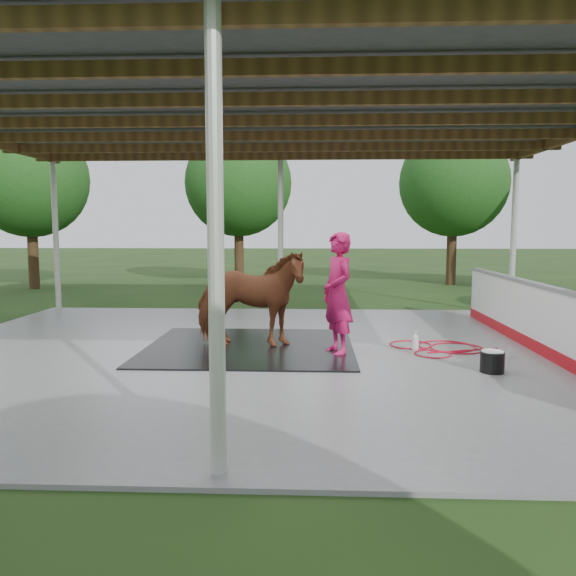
{
  "coord_description": "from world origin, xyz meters",
  "views": [
    {
      "loc": [
        0.79,
        -9.27,
        2.12
      ],
      "look_at": [
        0.39,
        -0.09,
        1.14
      ],
      "focal_mm": 35.0,
      "sensor_mm": 36.0,
      "label": 1
    }
  ],
  "objects_px": {
    "dasher_board": "(544,322)",
    "wash_bucket": "(492,361)",
    "horse": "(250,298)",
    "handler": "(338,293)"
  },
  "relations": [
    {
      "from": "horse",
      "to": "wash_bucket",
      "type": "distance_m",
      "value": 4.06
    },
    {
      "from": "handler",
      "to": "wash_bucket",
      "type": "distance_m",
      "value": 2.59
    },
    {
      "from": "dasher_board",
      "to": "horse",
      "type": "height_order",
      "value": "horse"
    },
    {
      "from": "dasher_board",
      "to": "horse",
      "type": "bearing_deg",
      "value": 176.23
    },
    {
      "from": "dasher_board",
      "to": "handler",
      "type": "xyz_separation_m",
      "value": [
        -3.39,
        -0.1,
        0.46
      ]
    },
    {
      "from": "horse",
      "to": "handler",
      "type": "height_order",
      "value": "handler"
    },
    {
      "from": "handler",
      "to": "wash_bucket",
      "type": "height_order",
      "value": "handler"
    },
    {
      "from": "horse",
      "to": "handler",
      "type": "relative_size",
      "value": 0.98
    },
    {
      "from": "dasher_board",
      "to": "horse",
      "type": "xyz_separation_m",
      "value": [
        -4.89,
        0.32,
        0.32
      ]
    },
    {
      "from": "dasher_board",
      "to": "wash_bucket",
      "type": "distance_m",
      "value": 1.76
    }
  ]
}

